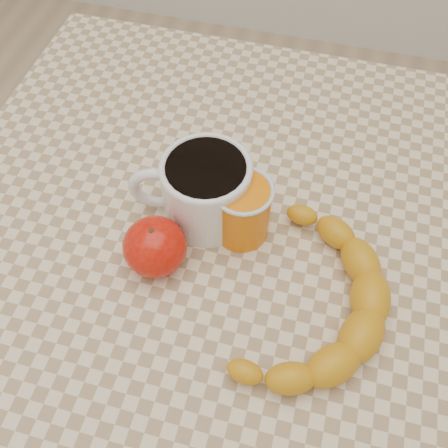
% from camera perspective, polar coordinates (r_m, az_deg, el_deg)
% --- Properties ---
extents(ground, '(3.00, 3.00, 0.00)m').
position_cam_1_polar(ground, '(1.35, -0.00, -18.62)').
color(ground, tan).
rests_on(ground, ground).
extents(table, '(0.80, 0.80, 0.75)m').
position_cam_1_polar(table, '(0.73, -0.00, -4.65)').
color(table, beige).
rests_on(table, ground).
extents(coffee_mug, '(0.17, 0.13, 0.10)m').
position_cam_1_polar(coffee_mug, '(0.63, -2.30, 4.12)').
color(coffee_mug, white).
rests_on(coffee_mug, table).
extents(orange_juice_glass, '(0.08, 0.08, 0.09)m').
position_cam_1_polar(orange_juice_glass, '(0.62, 2.09, 1.62)').
color(orange_juice_glass, orange).
rests_on(orange_juice_glass, table).
extents(apple, '(0.10, 0.10, 0.07)m').
position_cam_1_polar(apple, '(0.61, -7.91, -2.58)').
color(apple, '#A80B05').
rests_on(apple, table).
extents(banana, '(0.36, 0.40, 0.05)m').
position_cam_1_polar(banana, '(0.59, 10.01, -8.73)').
color(banana, orange).
rests_on(banana, table).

